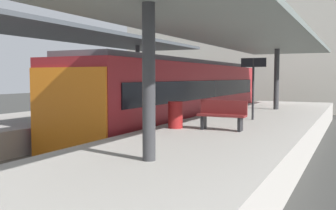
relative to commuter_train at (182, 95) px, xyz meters
name	(u,v)px	position (x,y,z in m)	size (l,w,h in m)	color
ground_plane	(120,151)	(0.00, -5.18, -1.73)	(80.00, 80.00, 0.00)	#383835
platform_left	(36,130)	(-3.80, -5.18, -1.23)	(4.40, 28.00, 1.00)	#ADA8A0
platform_right	(228,145)	(3.80, -5.18, -1.23)	(4.40, 28.00, 1.00)	#ADA8A0
track_ballast	(120,148)	(0.00, -5.18, -1.63)	(3.20, 28.00, 0.20)	#59544C
rail_near_side	(103,142)	(-0.72, -5.18, -1.46)	(0.08, 28.00, 0.14)	slate
rail_far_side	(138,145)	(0.72, -5.18, -1.46)	(0.08, 28.00, 0.14)	slate
commuter_train	(182,95)	(0.00, 0.00, 0.00)	(2.78, 15.78, 3.10)	maroon
canopy_left	(60,34)	(-3.80, -3.78, 2.58)	(4.18, 21.00, 3.43)	#333335
canopy_right	(242,35)	(3.80, -3.78, 2.18)	(4.18, 21.00, 3.02)	#333335
platform_bench	(222,114)	(3.74, -5.54, -0.26)	(1.40, 0.41, 0.86)	black
platform_sign	(253,74)	(3.88, -2.44, 0.90)	(0.90, 0.08, 2.21)	#262628
litter_bin	(175,115)	(2.34, -5.76, -0.33)	(0.44, 0.44, 0.80)	maroon
station_building_backdrop	(242,40)	(-1.22, 14.82, 3.77)	(18.00, 6.00, 11.00)	beige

